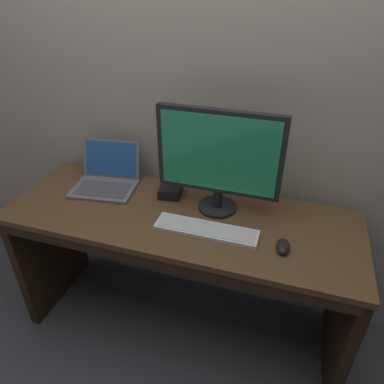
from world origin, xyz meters
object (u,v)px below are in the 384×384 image
(laptop_space_gray, at_px, (106,179))
(external_drive_box, at_px, (171,190))
(wired_keyboard, at_px, (206,230))
(computer_mouse, at_px, (283,246))
(external_monitor, at_px, (219,158))

(laptop_space_gray, xyz_separation_m, external_drive_box, (0.36, 0.03, -0.02))
(wired_keyboard, relative_size, computer_mouse, 4.66)
(wired_keyboard, bearing_deg, external_drive_box, 137.09)
(wired_keyboard, xyz_separation_m, computer_mouse, (0.34, -0.02, 0.01))
(external_monitor, bearing_deg, wired_keyboard, -91.00)
(laptop_space_gray, relative_size, wired_keyboard, 0.77)
(wired_keyboard, height_order, computer_mouse, computer_mouse)
(wired_keyboard, relative_size, external_drive_box, 3.46)
(wired_keyboard, height_order, external_drive_box, external_drive_box)
(laptop_space_gray, height_order, external_drive_box, laptop_space_gray)
(external_monitor, bearing_deg, computer_mouse, -30.53)
(external_monitor, height_order, wired_keyboard, external_monitor)
(laptop_space_gray, bearing_deg, computer_mouse, -13.93)
(external_drive_box, bearing_deg, wired_keyboard, -42.91)
(external_monitor, bearing_deg, external_drive_box, 165.79)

